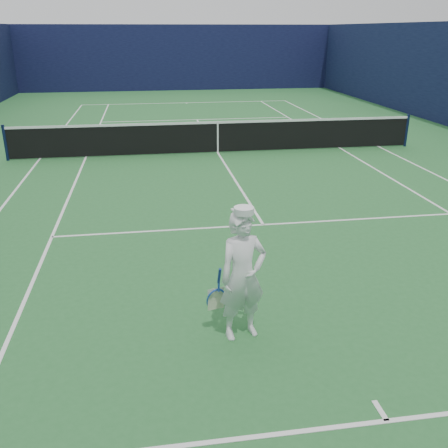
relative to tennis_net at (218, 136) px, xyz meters
name	(u,v)px	position (x,y,z in m)	size (l,w,h in m)	color
ground	(218,153)	(0.00, 0.00, -0.55)	(80.00, 80.00, 0.00)	#276630
court_markings	(218,153)	(0.00, 0.00, -0.55)	(11.03, 23.83, 0.01)	white
windscreen_fence	(218,89)	(0.00, 0.00, 1.45)	(20.12, 36.12, 4.00)	#0E1133
tennis_net	(218,136)	(0.00, 0.00, 0.00)	(12.88, 0.09, 1.07)	#141E4C
tennis_player	(243,276)	(-1.15, -10.14, 0.29)	(0.82, 0.54, 1.74)	white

